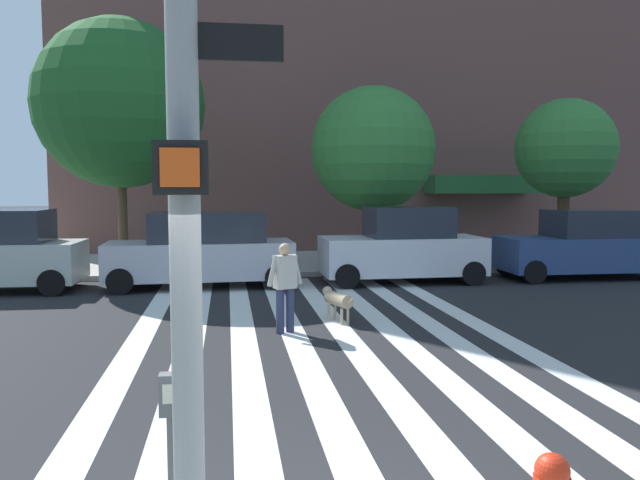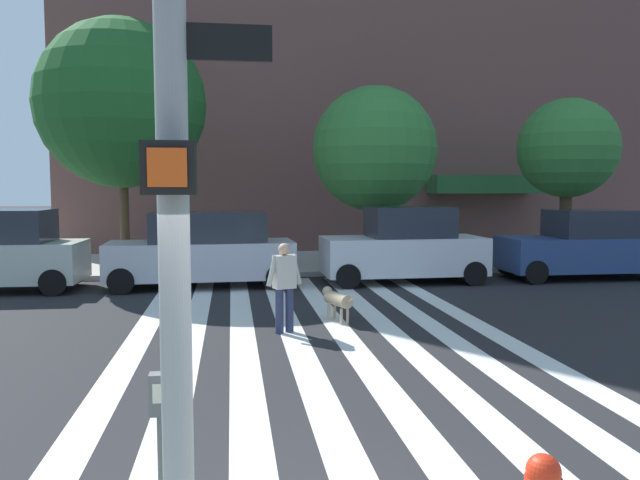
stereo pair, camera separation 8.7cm
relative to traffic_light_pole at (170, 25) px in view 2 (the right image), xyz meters
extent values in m
plane|color=#232326|center=(0.86, 7.70, -3.52)|extent=(160.00, 160.00, 0.00)
cube|color=#AFAAA5|center=(0.86, 17.66, -3.45)|extent=(80.00, 6.00, 0.15)
cube|color=silver|center=(-1.31, 7.70, -3.52)|extent=(0.45, 13.31, 0.01)
cube|color=silver|center=(-0.41, 7.70, -3.52)|extent=(0.45, 13.31, 0.01)
cube|color=silver|center=(0.49, 7.70, -3.52)|extent=(0.45, 13.31, 0.01)
cube|color=silver|center=(1.39, 7.70, -3.52)|extent=(0.45, 13.31, 0.01)
cube|color=silver|center=(2.29, 7.70, -3.52)|extent=(0.45, 13.31, 0.01)
cube|color=silver|center=(3.19, 7.70, -3.52)|extent=(0.45, 13.31, 0.01)
cube|color=silver|center=(4.09, 7.70, -3.52)|extent=(0.45, 13.31, 0.01)
cube|color=silver|center=(4.99, 7.70, -3.52)|extent=(0.45, 13.31, 0.01)
cube|color=#26602F|center=(10.19, 20.06, -0.77)|extent=(4.35, 1.60, 0.70)
cylinder|color=gray|center=(-0.01, 0.05, -0.47)|extent=(0.18, 0.18, 5.80)
cube|color=black|center=(-0.01, -0.15, -0.77)|extent=(0.28, 0.18, 0.28)
cube|color=#E54C14|center=(-0.01, -0.25, -0.77)|extent=(0.20, 0.01, 0.20)
cube|color=black|center=(0.27, 0.05, -0.07)|extent=(0.56, 0.03, 0.20)
sphere|color=red|center=(2.31, 0.16, -2.72)|extent=(0.23, 0.23, 0.23)
cube|color=#515456|center=(-0.13, 0.32, -2.14)|extent=(0.14, 0.10, 0.26)
cube|color=beige|center=(-0.13, 0.26, -2.12)|extent=(0.09, 0.01, 0.12)
cylinder|color=black|center=(-4.00, 12.31, -3.19)|extent=(0.66, 0.23, 0.66)
cylinder|color=black|center=(-3.97, 14.07, -3.19)|extent=(0.66, 0.23, 0.66)
cube|color=silver|center=(-0.49, 13.22, -2.79)|extent=(4.93, 2.05, 0.96)
cube|color=#232833|center=(-0.30, 13.23, -1.92)|extent=(3.05, 1.76, 0.78)
cylinder|color=black|center=(-2.41, 12.30, -3.19)|extent=(0.67, 0.24, 0.66)
cylinder|color=black|center=(-2.47, 14.01, -3.19)|extent=(0.67, 0.24, 0.66)
cylinder|color=black|center=(1.49, 12.44, -3.19)|extent=(0.67, 0.24, 0.66)
cylinder|color=black|center=(1.42, 14.15, -3.19)|extent=(0.67, 0.24, 0.66)
cube|color=silver|center=(5.01, 13.22, -2.76)|extent=(4.46, 1.98, 1.02)
cube|color=#232833|center=(5.19, 13.23, -1.84)|extent=(2.26, 1.71, 0.83)
cylinder|color=black|center=(3.29, 12.32, -3.19)|extent=(0.66, 0.23, 0.66)
cylinder|color=black|center=(3.26, 14.06, -3.19)|extent=(0.66, 0.23, 0.66)
cylinder|color=black|center=(6.76, 12.39, -3.19)|extent=(0.66, 0.23, 0.66)
cylinder|color=black|center=(6.72, 14.12, -3.19)|extent=(0.66, 0.23, 0.66)
cube|color=navy|center=(10.43, 13.22, -2.79)|extent=(4.80, 1.91, 0.96)
cube|color=#232833|center=(10.62, 13.22, -1.92)|extent=(2.32, 1.66, 0.78)
cylinder|color=black|center=(8.51, 12.38, -3.19)|extent=(0.66, 0.22, 0.66)
cylinder|color=black|center=(8.53, 14.09, -3.19)|extent=(0.66, 0.22, 0.66)
cylinder|color=black|center=(12.35, 14.06, -3.19)|extent=(0.66, 0.22, 0.66)
cylinder|color=#4C3823|center=(-2.85, 15.74, -1.59)|extent=(0.27, 0.27, 3.57)
sphere|color=#1E5623|center=(-2.85, 15.74, 1.56)|extent=(4.93, 4.93, 4.93)
cylinder|color=#4C3823|center=(4.79, 15.85, -2.07)|extent=(0.25, 0.25, 2.61)
sphere|color=#337533|center=(4.79, 15.85, 0.32)|extent=(3.93, 3.93, 3.93)
cylinder|color=#4C3823|center=(11.30, 15.88, -1.93)|extent=(0.40, 0.40, 2.88)
sphere|color=#337533|center=(11.30, 15.88, 0.40)|extent=(3.26, 3.26, 3.26)
cylinder|color=#282D4C|center=(1.15, 7.62, -3.11)|extent=(0.19, 0.19, 0.82)
cylinder|color=#282D4C|center=(1.34, 7.69, -3.11)|extent=(0.19, 0.19, 0.82)
cube|color=#B2ADA3|center=(1.25, 7.65, -2.40)|extent=(0.44, 0.36, 0.60)
cylinder|color=#B2ADA3|center=(1.02, 7.57, -2.37)|extent=(0.24, 0.16, 0.57)
cylinder|color=#B2ADA3|center=(1.47, 7.74, -2.37)|extent=(0.24, 0.16, 0.57)
sphere|color=tan|center=(1.25, 7.65, -1.99)|extent=(0.28, 0.28, 0.22)
cylinder|color=tan|center=(2.37, 8.41, -3.07)|extent=(0.49, 0.76, 0.26)
sphere|color=tan|center=(2.21, 8.82, -2.97)|extent=(0.26, 0.26, 0.20)
cylinder|color=tan|center=(2.52, 7.98, -3.02)|extent=(0.12, 0.23, 0.16)
cylinder|color=tan|center=(2.21, 8.62, -3.36)|extent=(0.07, 0.07, 0.32)
cylinder|color=tan|center=(2.34, 8.66, -3.36)|extent=(0.07, 0.07, 0.32)
cylinder|color=tan|center=(2.39, 8.15, -3.36)|extent=(0.07, 0.07, 0.32)
cylinder|color=tan|center=(2.52, 8.20, -3.36)|extent=(0.07, 0.07, 0.32)
cylinder|color=#282D4C|center=(12.61, 15.66, -2.96)|extent=(0.21, 0.21, 0.82)
cylinder|color=#282D4C|center=(12.44, 15.54, -2.96)|extent=(0.21, 0.21, 0.82)
cube|color=black|center=(12.53, 15.60, -2.25)|extent=(0.45, 0.41, 0.60)
cylinder|color=black|center=(12.72, 15.73, -2.22)|extent=(0.23, 0.20, 0.57)
cylinder|color=black|center=(12.33, 15.46, -2.22)|extent=(0.23, 0.20, 0.57)
sphere|color=beige|center=(12.53, 15.60, -1.84)|extent=(0.31, 0.31, 0.22)
camera|label=1|loc=(0.23, -3.52, -0.87)|focal=35.14mm
camera|label=2|loc=(0.32, -3.54, -0.87)|focal=35.14mm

